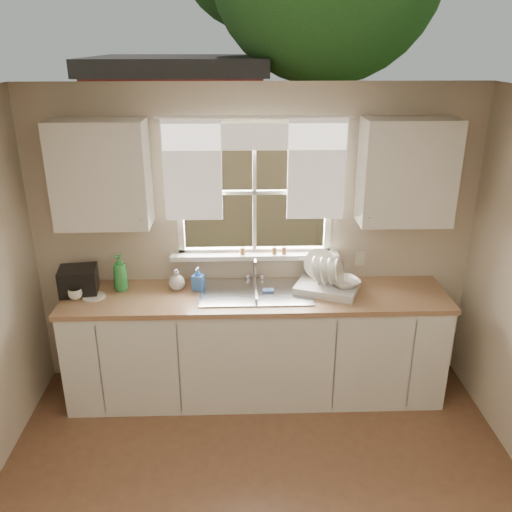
{
  "coord_description": "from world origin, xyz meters",
  "views": [
    {
      "loc": [
        -0.13,
        -2.18,
        2.78
      ],
      "look_at": [
        0.0,
        1.65,
        1.25
      ],
      "focal_mm": 38.0,
      "sensor_mm": 36.0,
      "label": 1
    }
  ],
  "objects_px": {
    "soap_bottle_a": "(120,272)",
    "dish_rack": "(327,283)",
    "cup": "(75,294)",
    "black_appliance": "(79,281)"
  },
  "relations": [
    {
      "from": "soap_bottle_a",
      "to": "dish_rack",
      "type": "bearing_deg",
      "value": 19.87
    },
    {
      "from": "dish_rack",
      "to": "cup",
      "type": "height_order",
      "value": "dish_rack"
    },
    {
      "from": "dish_rack",
      "to": "soap_bottle_a",
      "type": "distance_m",
      "value": 1.65
    },
    {
      "from": "dish_rack",
      "to": "black_appliance",
      "type": "distance_m",
      "value": 1.97
    },
    {
      "from": "soap_bottle_a",
      "to": "black_appliance",
      "type": "xyz_separation_m",
      "value": [
        -0.32,
        -0.04,
        -0.05
      ]
    },
    {
      "from": "black_appliance",
      "to": "cup",
      "type": "bearing_deg",
      "value": -98.03
    },
    {
      "from": "cup",
      "to": "black_appliance",
      "type": "bearing_deg",
      "value": 82.87
    },
    {
      "from": "soap_bottle_a",
      "to": "black_appliance",
      "type": "relative_size",
      "value": 1.08
    },
    {
      "from": "dish_rack",
      "to": "soap_bottle_a",
      "type": "height_order",
      "value": "dish_rack"
    },
    {
      "from": "soap_bottle_a",
      "to": "black_appliance",
      "type": "bearing_deg",
      "value": -150.39
    }
  ]
}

